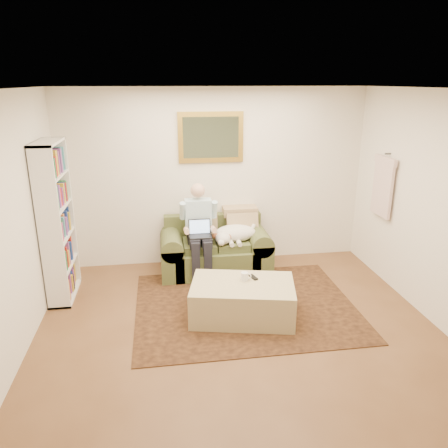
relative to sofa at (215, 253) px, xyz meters
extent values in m
cube|color=brown|center=(0.05, -2.07, -0.27)|extent=(4.50, 5.00, 0.01)
cube|color=white|center=(0.05, -2.07, 2.33)|extent=(4.50, 5.00, 0.01)
cube|color=white|center=(0.05, 0.43, 1.03)|extent=(4.50, 0.01, 2.60)
cube|color=black|center=(0.23, -1.12, -0.27)|extent=(2.69, 2.15, 0.01)
cube|color=brown|center=(0.00, -0.03, -0.08)|extent=(1.19, 0.76, 0.39)
cube|color=brown|center=(0.00, 0.30, 0.32)|extent=(1.44, 0.17, 0.40)
cube|color=brown|center=(-0.63, -0.03, -0.03)|extent=(0.31, 0.76, 0.79)
cube|color=brown|center=(0.63, -0.03, -0.03)|extent=(0.31, 0.76, 0.79)
cube|color=brown|center=(-0.24, -0.08, 0.17)|extent=(0.45, 0.52, 0.11)
cube|color=brown|center=(0.24, -0.08, 0.17)|extent=(0.45, 0.52, 0.11)
cube|color=black|center=(-0.24, -0.25, 0.37)|extent=(0.30, 0.21, 0.02)
cube|color=black|center=(-0.24, -0.15, 0.48)|extent=(0.30, 0.06, 0.21)
cube|color=#99BFF2|center=(-0.24, -0.16, 0.48)|extent=(0.28, 0.04, 0.18)
cube|color=tan|center=(0.15, -1.36, -0.05)|extent=(1.32, 0.99, 0.43)
cylinder|color=white|center=(0.18, -1.28, 0.21)|extent=(0.08, 0.08, 0.10)
cube|color=black|center=(0.30, -1.23, 0.17)|extent=(0.09, 0.16, 0.02)
cube|color=gold|center=(0.00, 0.41, 1.63)|extent=(0.94, 0.04, 0.72)
cube|color=gray|center=(0.00, 0.39, 1.63)|extent=(0.80, 0.01, 0.58)
camera|label=1|loc=(-0.74, -5.87, 2.40)|focal=35.00mm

